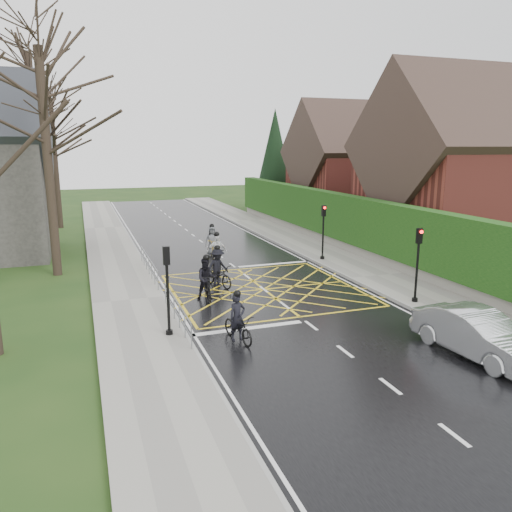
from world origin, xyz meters
TOP-DOWN VIEW (x-y plane):
  - ground at (0.00, 0.00)m, footprint 120.00×120.00m
  - road at (0.00, 0.00)m, footprint 9.00×80.00m
  - sidewalk_right at (6.00, 0.00)m, footprint 3.00×80.00m
  - sidewalk_left at (-6.00, 0.00)m, footprint 3.00×80.00m
  - stone_wall at (7.75, 6.00)m, footprint 0.50×38.00m
  - hedge at (7.75, 6.00)m, footprint 0.90×38.00m
  - house_near at (14.75, 4.00)m, footprint 11.80×9.80m
  - house_far at (14.75, 18.00)m, footprint 9.80×8.80m
  - conifer at (10.75, 26.00)m, footprint 4.60×4.60m
  - tree_near at (-9.00, 6.00)m, footprint 9.24×9.24m
  - tree_mid at (-10.00, 14.00)m, footprint 10.08×10.08m
  - tree_far at (-9.30, 22.00)m, footprint 8.40×8.40m
  - railing_south at (-4.65, -3.50)m, footprint 0.05×5.04m
  - railing_north at (-4.65, 4.00)m, footprint 0.05×6.04m
  - traffic_light_ne at (5.10, 4.20)m, footprint 0.24×0.31m
  - traffic_light_se at (5.10, -4.20)m, footprint 0.24×0.31m
  - traffic_light_sw at (-5.10, -4.50)m, footprint 0.24×0.31m
  - cyclist_rear at (-2.94, -5.46)m, footprint 1.00×1.90m
  - cyclist_back at (-2.81, -0.62)m, footprint 0.95×2.01m
  - cyclist_mid at (-1.83, 1.24)m, footprint 1.38×2.13m
  - cyclist_front at (-1.01, 4.39)m, footprint 1.14×2.08m
  - cyclist_lead at (-0.40, 7.78)m, footprint 0.92×2.05m
  - car at (3.70, -9.14)m, footprint 1.93×4.54m

SIDE VIEW (x-z plane):
  - ground at x=0.00m, z-range 0.00..0.00m
  - road at x=0.00m, z-range 0.00..0.01m
  - sidewalk_right at x=6.00m, z-range 0.00..0.15m
  - sidewalk_left at x=-6.00m, z-range 0.00..0.15m
  - stone_wall at x=7.75m, z-range 0.00..0.70m
  - cyclist_rear at x=-2.94m, z-range -0.31..1.45m
  - cyclist_lead at x=-0.40m, z-range -0.30..1.63m
  - cyclist_mid at x=-1.83m, z-range -0.26..1.70m
  - car at x=3.70m, z-range 0.00..1.45m
  - cyclist_back at x=-2.81m, z-range -0.24..1.73m
  - cyclist_front at x=-1.01m, z-range -0.27..1.77m
  - railing_south at x=-4.65m, z-range 0.27..1.29m
  - railing_north at x=-4.65m, z-range 0.27..1.30m
  - traffic_light_ne at x=5.10m, z-range 0.06..3.27m
  - traffic_light_se at x=5.10m, z-range 0.06..3.27m
  - traffic_light_sw at x=-5.10m, z-range 0.06..3.27m
  - hedge at x=7.75m, z-range 0.70..3.50m
  - house_far at x=14.75m, z-range -0.79..9.51m
  - house_near at x=14.75m, z-range -0.92..10.38m
  - conifer at x=10.75m, z-range -0.01..9.99m
  - tree_far at x=-9.30m, z-range 1.99..12.39m
  - tree_near at x=-9.00m, z-range 2.19..13.63m
  - tree_mid at x=-10.00m, z-range 2.39..14.87m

